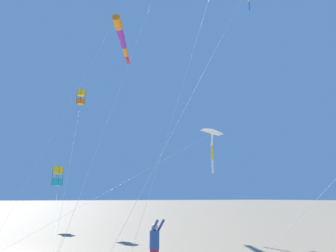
# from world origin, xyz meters

# --- Properties ---
(person_child_grey_jacket) EXTENTS (0.50, 0.59, 1.70)m
(person_child_grey_jacket) POSITION_xyz_m (-4.82, 5.15, 0.93)
(person_child_grey_jacket) COLOR #B72833
(person_child_grey_jacket) RESTS_ON ground_plane
(kite_delta_white_trailing) EXTENTS (12.86, 2.04, 6.85)m
(kite_delta_white_trailing) POSITION_xyz_m (-11.62, -0.72, 6.49)
(kite_delta_white_trailing) COLOR white
(kite_delta_white_trailing) RESTS_ON ground_plane
(kite_windsock_black_fish_shape) EXTENTS (10.86, 12.34, 17.95)m
(kite_windsock_black_fish_shape) POSITION_xyz_m (-8.39, -10.11, 17.11)
(kite_windsock_black_fish_shape) COLOR orange
(kite_windsock_black_fish_shape) RESTS_ON ground_plane
(kite_box_purple_drifting) EXTENTS (3.48, 12.24, 12.03)m
(kite_box_purple_drifting) POSITION_xyz_m (-5.56, -12.38, 11.34)
(kite_box_purple_drifting) COLOR yellow
(kite_box_purple_drifting) RESTS_ON ground_plane
(kite_box_magenta_far_left) EXTENTS (1.95, 12.06, 4.84)m
(kite_box_magenta_far_left) POSITION_xyz_m (-3.88, -10.98, 4.08)
(kite_box_magenta_far_left) COLOR yellow
(kite_box_magenta_far_left) RESTS_ON ground_plane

